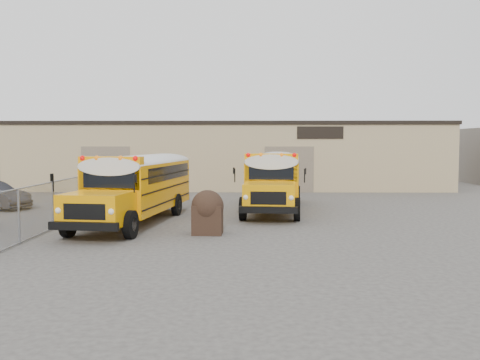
{
  "coord_description": "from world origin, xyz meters",
  "views": [
    {
      "loc": [
        1.31,
        -19.81,
        3.25
      ],
      "look_at": [
        0.97,
        3.71,
        1.6
      ],
      "focal_mm": 40.0,
      "sensor_mm": 36.0,
      "label": 1
    }
  ],
  "objects": [
    {
      "name": "chainlink_fence",
      "position": [
        -6.0,
        3.0,
        0.9
      ],
      "size": [
        0.07,
        18.07,
        1.81
      ],
      "color": "gray",
      "rests_on": "ground"
    },
    {
      "name": "warehouse",
      "position": [
        -0.0,
        19.99,
        2.37
      ],
      "size": [
        30.2,
        10.2,
        4.67
      ],
      "color": "tan",
      "rests_on": "ground"
    },
    {
      "name": "tarp_bundle",
      "position": [
        -0.12,
        -1.0,
        0.81
      ],
      "size": [
        1.15,
        1.15,
        1.57
      ],
      "color": "black",
      "rests_on": "ground"
    },
    {
      "name": "school_bus_right",
      "position": [
        3.16,
        12.05,
        1.63
      ],
      "size": [
        3.26,
        9.79,
        2.81
      ],
      "color": "#F19E05",
      "rests_on": "ground"
    },
    {
      "name": "ground",
      "position": [
        0.0,
        0.0,
        0.0
      ],
      "size": [
        120.0,
        120.0,
        0.0
      ],
      "primitive_type": "plane",
      "color": "#42403D",
      "rests_on": "ground"
    },
    {
      "name": "school_bus_left",
      "position": [
        -2.49,
        7.75,
        1.61
      ],
      "size": [
        3.53,
        9.75,
        2.79
      ],
      "color": "#EF9703",
      "rests_on": "ground"
    }
  ]
}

